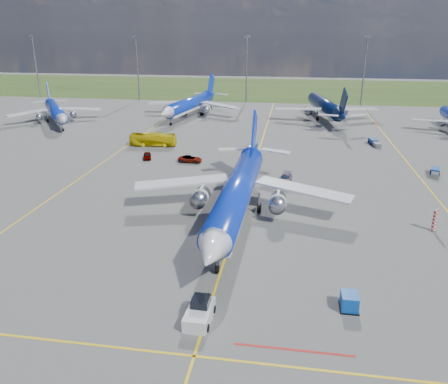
# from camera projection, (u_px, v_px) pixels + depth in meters

# --- Properties ---
(ground) EXTENTS (400.00, 400.00, 0.00)m
(ground) POSITION_uv_depth(u_px,v_px,m) (229.00, 244.00, 54.05)
(ground) COLOR #585855
(ground) RESTS_ON ground
(grass_strip) EXTENTS (400.00, 80.00, 0.01)m
(grass_strip) POSITION_uv_depth(u_px,v_px,m) (278.00, 89.00, 192.73)
(grass_strip) COLOR #2D4719
(grass_strip) RESTS_ON ground
(taxiway_lines) EXTENTS (60.25, 160.00, 0.02)m
(taxiway_lines) POSITION_uv_depth(u_px,v_px,m) (252.00, 175.00, 79.63)
(taxiway_lines) COLOR yellow
(taxiway_lines) RESTS_ON ground
(floodlight_masts) EXTENTS (202.20, 0.50, 22.70)m
(floodlight_masts) POSITION_uv_depth(u_px,v_px,m) (304.00, 67.00, 149.88)
(floodlight_masts) COLOR slate
(floodlight_masts) RESTS_ON ground
(warning_post) EXTENTS (0.50, 0.50, 3.00)m
(warning_post) POSITION_uv_depth(u_px,v_px,m) (434.00, 220.00, 57.13)
(warning_post) COLOR red
(warning_post) RESTS_ON ground
(bg_jet_nw) EXTENTS (43.59, 45.60, 9.50)m
(bg_jet_nw) POSITION_uv_depth(u_px,v_px,m) (57.00, 123.00, 123.24)
(bg_jet_nw) COLOR #0D2CBA
(bg_jet_nw) RESTS_ON ground
(bg_jet_nnw) EXTENTS (38.35, 46.34, 10.85)m
(bg_jet_nnw) POSITION_uv_depth(u_px,v_px,m) (190.00, 117.00, 131.93)
(bg_jet_nnw) COLOR #0D2CBA
(bg_jet_nnw) RESTS_ON ground
(bg_jet_n) EXTENTS (38.77, 46.78, 10.94)m
(bg_jet_n) POSITION_uv_depth(u_px,v_px,m) (324.00, 119.00, 129.07)
(bg_jet_n) COLOR #07163F
(bg_jet_n) RESTS_ON ground
(main_airliner) EXTENTS (34.72, 45.04, 11.60)m
(main_airliner) POSITION_uv_depth(u_px,v_px,m) (237.00, 219.00, 61.27)
(main_airliner) COLOR #0D2CBA
(main_airliner) RESTS_ON ground
(pushback_tug) EXTENTS (2.31, 5.90, 1.99)m
(pushback_tug) POSITION_uv_depth(u_px,v_px,m) (200.00, 312.00, 39.75)
(pushback_tug) COLOR silver
(pushback_tug) RESTS_ON ground
(uld_container) EXTENTS (1.59, 1.98, 1.58)m
(uld_container) POSITION_uv_depth(u_px,v_px,m) (349.00, 301.00, 41.34)
(uld_container) COLOR #0C48AD
(uld_container) RESTS_ON ground
(apron_bus) EXTENTS (10.66, 3.37, 2.92)m
(apron_bus) POSITION_uv_depth(u_px,v_px,m) (153.00, 140.00, 98.65)
(apron_bus) COLOR yellow
(apron_bus) RESTS_ON ground
(service_car_a) EXTENTS (2.64, 4.08, 1.29)m
(service_car_a) POSITION_uv_depth(u_px,v_px,m) (147.00, 156.00, 89.07)
(service_car_a) COLOR #999999
(service_car_a) RESTS_ON ground
(service_car_b) EXTENTS (4.89, 2.49, 1.32)m
(service_car_b) POSITION_uv_depth(u_px,v_px,m) (190.00, 159.00, 86.78)
(service_car_b) COLOR #999999
(service_car_b) RESTS_ON ground
(service_car_c) EXTENTS (2.46, 4.82, 1.34)m
(service_car_c) POSITION_uv_depth(u_px,v_px,m) (286.00, 178.00, 75.74)
(service_car_c) COLOR #999999
(service_car_c) RESTS_ON ground
(baggage_tug_w) EXTENTS (2.56, 4.98, 1.08)m
(baggage_tug_w) POSITION_uv_depth(u_px,v_px,m) (435.00, 173.00, 79.17)
(baggage_tug_w) COLOR #1B4BA2
(baggage_tug_w) RESTS_ON ground
(baggage_tug_c) EXTENTS (1.64, 4.74, 1.04)m
(baggage_tug_c) POSITION_uv_depth(u_px,v_px,m) (253.00, 146.00, 97.31)
(baggage_tug_c) COLOR #1A379E
(baggage_tug_c) RESTS_ON ground
(baggage_tug_e) EXTENTS (2.18, 5.57, 1.22)m
(baggage_tug_e) POSITION_uv_depth(u_px,v_px,m) (375.00, 143.00, 99.54)
(baggage_tug_e) COLOR navy
(baggage_tug_e) RESTS_ON ground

